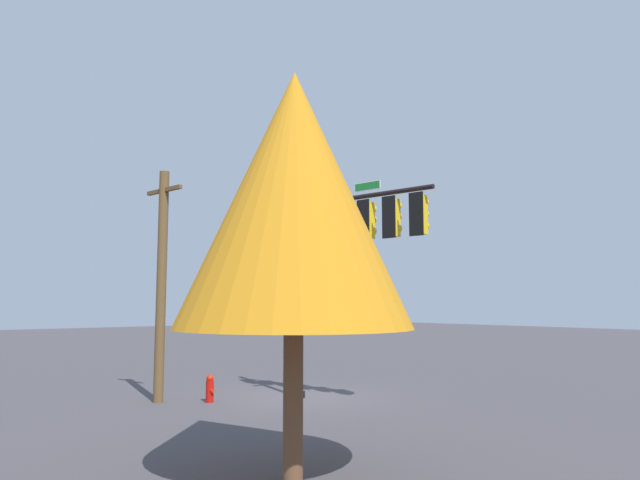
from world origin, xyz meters
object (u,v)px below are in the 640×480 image
Objects in this scene: utility_pole at (161,281)px; fire_hydrant at (210,389)px; signal_pole_assembly at (343,238)px; tree_near at (294,198)px.

utility_pole reaches higher than fire_hydrant.
signal_pole_assembly is at bearing 47.89° from fire_hydrant.
signal_pole_assembly is 0.98× the size of utility_pole.
utility_pole is at bearing -131.43° from signal_pole_assembly.
signal_pole_assembly is at bearing 48.57° from utility_pole.
fire_hydrant is 9.74m from tree_near.
utility_pole reaches higher than tree_near.
tree_near is at bearing -10.74° from utility_pole.
fire_hydrant is at bearing -132.11° from signal_pole_assembly.
utility_pole is 8.61× the size of fire_hydrant.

